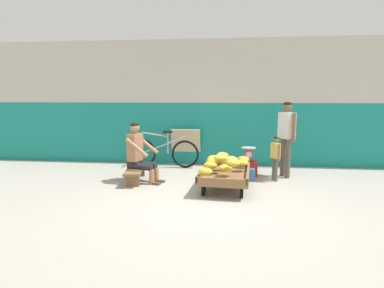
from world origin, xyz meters
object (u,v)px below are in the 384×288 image
object	(u,v)px
low_bench	(136,171)
plastic_crate	(248,168)
shopping_bag	(250,175)
customer_child	(275,154)
customer_adult	(286,131)
banana_cart	(225,175)
bicycle_near_left	(164,152)
vendor_seated	(139,153)
sign_board	(186,147)
weighing_scale	(249,154)

from	to	relation	value
low_bench	plastic_crate	world-z (taller)	plastic_crate
low_bench	shopping_bag	world-z (taller)	low_bench
customer_child	plastic_crate	bearing A→B (deg)	142.33
shopping_bag	customer_adult	bearing A→B (deg)	28.07
banana_cart	bicycle_near_left	xyz separation A→B (m)	(-1.45, 1.59, 0.11)
vendor_seated	sign_board	distance (m)	1.81
low_bench	bicycle_near_left	size ratio (longest dim) A/B	0.68
sign_board	customer_child	distance (m)	2.34
banana_cart	bicycle_near_left	size ratio (longest dim) A/B	0.91
plastic_crate	bicycle_near_left	world-z (taller)	bicycle_near_left
customer_adult	shopping_bag	world-z (taller)	customer_adult
bicycle_near_left	plastic_crate	bearing A→B (deg)	-17.24
banana_cart	vendor_seated	size ratio (longest dim) A/B	1.32
weighing_scale	low_bench	bearing A→B (deg)	-162.40
vendor_seated	sign_board	bearing A→B (deg)	67.83
banana_cart	low_bench	size ratio (longest dim) A/B	1.33
shopping_bag	weighing_scale	bearing A→B (deg)	91.65
weighing_scale	sign_board	bearing A→B (deg)	146.52
plastic_crate	customer_child	xyz separation A→B (m)	(0.49, -0.38, 0.39)
low_bench	sign_board	distance (m)	1.84
vendor_seated	weighing_scale	bearing A→B (deg)	18.81
low_bench	customer_child	distance (m)	2.74
plastic_crate	weighing_scale	xyz separation A→B (m)	(0.00, -0.00, 0.30)
banana_cart	plastic_crate	distance (m)	1.10
banana_cart	customer_child	size ratio (longest dim) A/B	1.72
sign_board	banana_cart	bearing A→B (deg)	-63.42
weighing_scale	customer_child	xyz separation A→B (m)	(0.49, -0.38, 0.08)
bicycle_near_left	shopping_bag	bearing A→B (deg)	-28.12
shopping_bag	bicycle_near_left	bearing A→B (deg)	151.88
vendor_seated	plastic_crate	size ratio (longest dim) A/B	3.17
low_bench	shopping_bag	xyz separation A→B (m)	(2.22, 0.26, -0.08)
sign_board	customer_adult	xyz separation A→B (m)	(2.18, -1.00, 0.52)
banana_cart	sign_board	xyz separation A→B (m)	(-0.97, 1.95, 0.19)
low_bench	bicycle_near_left	world-z (taller)	bicycle_near_left
plastic_crate	weighing_scale	size ratio (longest dim) A/B	1.20
vendor_seated	customer_adult	size ratio (longest dim) A/B	0.75
plastic_crate	shopping_bag	bearing A→B (deg)	-88.36
vendor_seated	customer_adult	distance (m)	2.96
low_bench	customer_child	xyz separation A→B (m)	(2.70, 0.32, 0.34)
sign_board	shopping_bag	xyz separation A→B (m)	(1.45, -1.39, -0.31)
sign_board	customer_child	world-z (taller)	customer_child
customer_child	vendor_seated	bearing A→B (deg)	-172.44
bicycle_near_left	weighing_scale	bearing A→B (deg)	-17.27
weighing_scale	sign_board	size ratio (longest dim) A/B	0.34
vendor_seated	sign_board	size ratio (longest dim) A/B	1.31
vendor_seated	bicycle_near_left	bearing A→B (deg)	81.23
banana_cart	plastic_crate	xyz separation A→B (m)	(0.46, 1.00, -0.09)
plastic_crate	bicycle_near_left	size ratio (longest dim) A/B	0.22
sign_board	customer_adult	bearing A→B (deg)	-24.73
sign_board	weighing_scale	bearing A→B (deg)	-33.48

